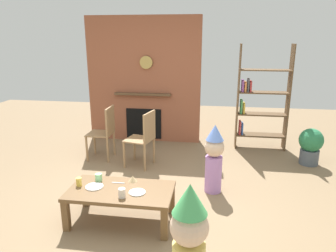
{
  "coord_description": "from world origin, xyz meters",
  "views": [
    {
      "loc": [
        0.71,
        -3.37,
        2.01
      ],
      "look_at": [
        0.15,
        0.4,
        0.93
      ],
      "focal_mm": 33.55,
      "sensor_mm": 36.0,
      "label": 1
    }
  ],
  "objects_px": {
    "paper_cup_near_right": "(99,177)",
    "paper_plate_front": "(137,192)",
    "potted_plant_tall": "(311,145)",
    "bookshelf": "(259,101)",
    "child_in_pink": "(214,157)",
    "dining_chair_middle": "(144,136)",
    "paper_cup_near_left": "(79,182)",
    "paper_cup_center": "(122,193)",
    "child_with_cone_hat": "(189,245)",
    "birthday_cake_slice": "(133,179)",
    "paper_plate_rear": "(94,187)",
    "dining_chair_left": "(105,130)",
    "coffee_table": "(121,194)"
  },
  "relations": [
    {
      "from": "child_with_cone_hat",
      "to": "potted_plant_tall",
      "type": "distance_m",
      "value": 3.55
    },
    {
      "from": "paper_cup_near_right",
      "to": "paper_plate_rear",
      "type": "bearing_deg",
      "value": -87.5
    },
    {
      "from": "coffee_table",
      "to": "paper_plate_rear",
      "type": "height_order",
      "value": "paper_plate_rear"
    },
    {
      "from": "potted_plant_tall",
      "to": "paper_plate_front",
      "type": "bearing_deg",
      "value": -138.2
    },
    {
      "from": "dining_chair_middle",
      "to": "potted_plant_tall",
      "type": "distance_m",
      "value": 2.69
    },
    {
      "from": "paper_cup_near_left",
      "to": "dining_chair_left",
      "type": "relative_size",
      "value": 0.11
    },
    {
      "from": "paper_cup_near_left",
      "to": "birthday_cake_slice",
      "type": "bearing_deg",
      "value": 18.72
    },
    {
      "from": "coffee_table",
      "to": "paper_cup_near_right",
      "type": "distance_m",
      "value": 0.37
    },
    {
      "from": "paper_plate_rear",
      "to": "paper_cup_near_left",
      "type": "bearing_deg",
      "value": 177.99
    },
    {
      "from": "dining_chair_middle",
      "to": "potted_plant_tall",
      "type": "xyz_separation_m",
      "value": [
        2.64,
        0.48,
        -0.18
      ]
    },
    {
      "from": "paper_cup_near_left",
      "to": "paper_cup_center",
      "type": "relative_size",
      "value": 0.95
    },
    {
      "from": "paper_cup_near_right",
      "to": "paper_plate_front",
      "type": "xyz_separation_m",
      "value": [
        0.51,
        -0.22,
        -0.04
      ]
    },
    {
      "from": "paper_cup_center",
      "to": "paper_plate_front",
      "type": "height_order",
      "value": "paper_cup_center"
    },
    {
      "from": "dining_chair_left",
      "to": "paper_cup_near_left",
      "type": "bearing_deg",
      "value": 99.46
    },
    {
      "from": "paper_plate_rear",
      "to": "potted_plant_tall",
      "type": "xyz_separation_m",
      "value": [
        2.86,
        2.05,
        -0.07
      ]
    },
    {
      "from": "bookshelf",
      "to": "birthday_cake_slice",
      "type": "distance_m",
      "value": 3.09
    },
    {
      "from": "paper_cup_center",
      "to": "child_in_pink",
      "type": "xyz_separation_m",
      "value": [
        0.94,
        1.04,
        0.05
      ]
    },
    {
      "from": "paper_plate_rear",
      "to": "child_in_pink",
      "type": "xyz_separation_m",
      "value": [
        1.32,
        0.86,
        0.1
      ]
    },
    {
      "from": "paper_cup_near_left",
      "to": "paper_cup_center",
      "type": "xyz_separation_m",
      "value": [
        0.56,
        -0.19,
        0.0
      ]
    },
    {
      "from": "paper_cup_near_right",
      "to": "birthday_cake_slice",
      "type": "distance_m",
      "value": 0.4
    },
    {
      "from": "bookshelf",
      "to": "child_in_pink",
      "type": "xyz_separation_m",
      "value": [
        -0.77,
        -1.88,
        -0.4
      ]
    },
    {
      "from": "child_in_pink",
      "to": "dining_chair_left",
      "type": "distance_m",
      "value": 2.04
    },
    {
      "from": "paper_cup_center",
      "to": "dining_chair_left",
      "type": "xyz_separation_m",
      "value": [
        -0.87,
        1.98,
        0.07
      ]
    },
    {
      "from": "paper_cup_center",
      "to": "child_with_cone_hat",
      "type": "height_order",
      "value": "child_with_cone_hat"
    },
    {
      "from": "paper_cup_near_left",
      "to": "potted_plant_tall",
      "type": "bearing_deg",
      "value": 33.82
    },
    {
      "from": "child_in_pink",
      "to": "paper_cup_center",
      "type": "bearing_deg",
      "value": 7.09
    },
    {
      "from": "paper_cup_center",
      "to": "dining_chair_middle",
      "type": "height_order",
      "value": "dining_chair_middle"
    },
    {
      "from": "birthday_cake_slice",
      "to": "dining_chair_left",
      "type": "relative_size",
      "value": 0.11
    },
    {
      "from": "child_with_cone_hat",
      "to": "dining_chair_middle",
      "type": "height_order",
      "value": "child_with_cone_hat"
    },
    {
      "from": "child_with_cone_hat",
      "to": "dining_chair_left",
      "type": "xyz_separation_m",
      "value": [
        -1.65,
        2.86,
        -0.04
      ]
    },
    {
      "from": "coffee_table",
      "to": "dining_chair_middle",
      "type": "xyz_separation_m",
      "value": [
        -0.09,
        1.57,
        0.18
      ]
    },
    {
      "from": "paper_cup_near_left",
      "to": "paper_plate_front",
      "type": "xyz_separation_m",
      "value": [
        0.69,
        -0.07,
        -0.04
      ]
    },
    {
      "from": "bookshelf",
      "to": "paper_plate_front",
      "type": "height_order",
      "value": "bookshelf"
    },
    {
      "from": "paper_cup_near_right",
      "to": "potted_plant_tall",
      "type": "xyz_separation_m",
      "value": [
        2.87,
        1.89,
        -0.11
      ]
    },
    {
      "from": "bookshelf",
      "to": "paper_cup_near_right",
      "type": "distance_m",
      "value": 3.36
    },
    {
      "from": "child_in_pink",
      "to": "dining_chair_middle",
      "type": "distance_m",
      "value": 1.3
    },
    {
      "from": "paper_cup_near_left",
      "to": "dining_chair_middle",
      "type": "bearing_deg",
      "value": 75.46
    },
    {
      "from": "birthday_cake_slice",
      "to": "paper_cup_near_right",
      "type": "bearing_deg",
      "value": -174.02
    },
    {
      "from": "birthday_cake_slice",
      "to": "potted_plant_tall",
      "type": "height_order",
      "value": "potted_plant_tall"
    },
    {
      "from": "paper_cup_center",
      "to": "paper_plate_rear",
      "type": "bearing_deg",
      "value": 154.33
    },
    {
      "from": "paper_plate_rear",
      "to": "dining_chair_left",
      "type": "height_order",
      "value": "dining_chair_left"
    },
    {
      "from": "paper_plate_front",
      "to": "birthday_cake_slice",
      "type": "relative_size",
      "value": 1.8
    },
    {
      "from": "dining_chair_middle",
      "to": "paper_cup_near_left",
      "type": "bearing_deg",
      "value": 88.11
    },
    {
      "from": "bookshelf",
      "to": "dining_chair_middle",
      "type": "xyz_separation_m",
      "value": [
        -1.87,
        -1.18,
        -0.39
      ]
    },
    {
      "from": "paper_cup_near_right",
      "to": "potted_plant_tall",
      "type": "distance_m",
      "value": 3.44
    },
    {
      "from": "bookshelf",
      "to": "dining_chair_left",
      "type": "distance_m",
      "value": 2.78
    },
    {
      "from": "coffee_table",
      "to": "paper_cup_center",
      "type": "height_order",
      "value": "paper_cup_center"
    },
    {
      "from": "bookshelf",
      "to": "paper_plate_front",
      "type": "relative_size",
      "value": 10.53
    },
    {
      "from": "birthday_cake_slice",
      "to": "dining_chair_left",
      "type": "height_order",
      "value": "dining_chair_left"
    },
    {
      "from": "bookshelf",
      "to": "birthday_cake_slice",
      "type": "xyz_separation_m",
      "value": [
        -1.7,
        -2.54,
        -0.47
      ]
    }
  ]
}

